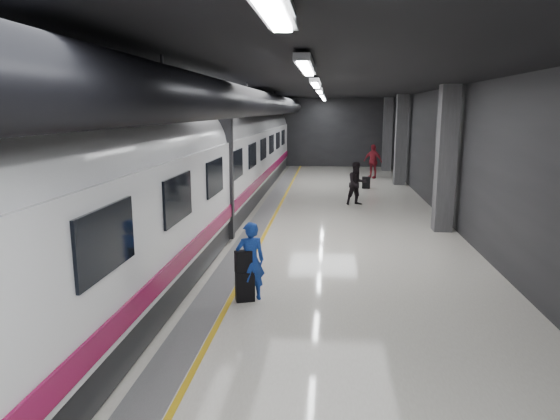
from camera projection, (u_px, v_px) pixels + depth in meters
name	position (u px, v px, depth m)	size (l,w,h in m)	color
ground	(294.00, 243.00, 14.28)	(40.00, 40.00, 0.00)	silver
platform_hall	(287.00, 117.00, 14.54)	(10.02, 40.02, 4.51)	black
train	(180.00, 170.00, 14.18)	(3.05, 38.00, 4.05)	black
traveler_main	(250.00, 261.00, 9.89)	(0.58, 0.38, 1.60)	#1741AD
suitcase_main	(245.00, 286.00, 9.91)	(0.37, 0.23, 0.60)	black
shoulder_bag	(243.00, 261.00, 9.81)	(0.33, 0.17, 0.44)	black
traveler_far_a	(357.00, 183.00, 19.85)	(0.84, 0.66, 1.73)	black
traveler_far_b	(373.00, 161.00, 27.79)	(1.09, 0.46, 1.87)	maroon
suitcase_far	(366.00, 183.00, 24.20)	(0.38, 0.25, 0.57)	black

